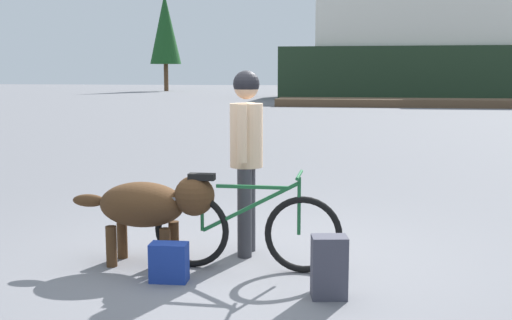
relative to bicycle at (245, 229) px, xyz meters
name	(u,v)px	position (x,y,z in m)	size (l,w,h in m)	color
ground_plane	(245,262)	(-0.05, 0.23, -0.38)	(160.00, 160.00, 0.00)	slate
bicycle	(245,229)	(0.00, 0.00, 0.00)	(1.73, 0.44, 0.90)	black
person_cyclist	(246,144)	(-0.08, 0.50, 0.72)	(0.32, 0.53, 1.81)	#333338
dog	(152,205)	(-0.88, 0.03, 0.18)	(1.37, 0.49, 0.85)	#472D19
backpack	(329,267)	(0.79, -0.60, -0.13)	(0.28, 0.20, 0.50)	#3F3F4C
handbag_pannier	(169,262)	(-0.59, -0.43, -0.21)	(0.32, 0.18, 0.34)	navy
dock_pier	(409,103)	(3.61, 28.25, -0.18)	(13.84, 2.73, 0.40)	brown
ferry_boat	(459,51)	(7.45, 38.17, 2.80)	(22.86, 8.15, 8.97)	#1E331E
sailboat_moored	(466,90)	(8.48, 40.83, 0.13)	(7.00, 1.96, 8.92)	silver
pine_tree_far_left	(165,29)	(-16.95, 51.91, 5.38)	(2.89, 2.89, 9.06)	#4C331E
pine_tree_center	(352,22)	(0.28, 53.89, 5.97)	(3.89, 3.89, 10.57)	#4C331E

